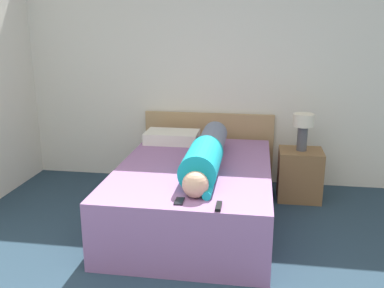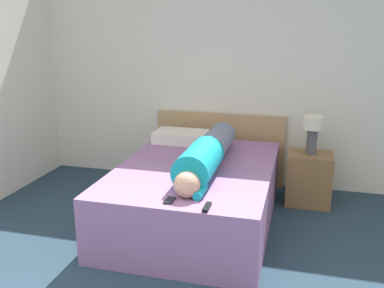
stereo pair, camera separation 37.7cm
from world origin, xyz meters
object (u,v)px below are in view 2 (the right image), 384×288
(person_lying, at_px, (207,155))
(cell_phone, at_px, (170,200))
(nightstand, at_px, (309,179))
(bed, at_px, (196,194))
(tv_remote, at_px, (207,207))
(table_lamp, at_px, (313,129))
(pillow_near_headboard, at_px, (181,137))

(person_lying, relative_size, cell_phone, 12.25)
(nightstand, bearing_deg, bed, -144.90)
(tv_remote, distance_m, cell_phone, 0.30)
(cell_phone, bearing_deg, table_lamp, 57.13)
(pillow_near_headboard, height_order, tv_remote, pillow_near_headboard)
(bed, height_order, cell_phone, cell_phone)
(person_lying, distance_m, cell_phone, 0.79)
(table_lamp, bearing_deg, bed, -144.90)
(bed, bearing_deg, cell_phone, -89.12)
(table_lamp, distance_m, person_lying, 1.24)
(table_lamp, xyz_separation_m, cell_phone, (-1.03, -1.59, -0.24))
(table_lamp, xyz_separation_m, pillow_near_headboard, (-1.40, 0.03, -0.18))
(table_lamp, distance_m, tv_remote, 1.82)
(table_lamp, relative_size, tv_remote, 2.64)
(person_lying, height_order, tv_remote, person_lying)
(nightstand, xyz_separation_m, pillow_near_headboard, (-1.40, 0.03, 0.36))
(tv_remote, bearing_deg, pillow_near_headboard, 111.93)
(nightstand, bearing_deg, person_lying, -138.47)
(nightstand, xyz_separation_m, person_lying, (-0.92, -0.82, 0.43))
(tv_remote, bearing_deg, nightstand, 66.20)
(person_lying, bearing_deg, cell_phone, -97.75)
(person_lying, distance_m, pillow_near_headboard, 0.98)
(person_lying, bearing_deg, tv_remote, -76.95)
(nightstand, relative_size, pillow_near_headboard, 0.94)
(bed, bearing_deg, table_lamp, 35.10)
(pillow_near_headboard, relative_size, tv_remote, 3.89)
(bed, distance_m, person_lying, 0.45)
(nightstand, relative_size, tv_remote, 3.64)
(table_lamp, bearing_deg, pillow_near_headboard, 178.72)
(tv_remote, xyz_separation_m, cell_phone, (-0.30, 0.06, -0.01))
(nightstand, relative_size, table_lamp, 1.38)
(cell_phone, bearing_deg, bed, 90.88)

